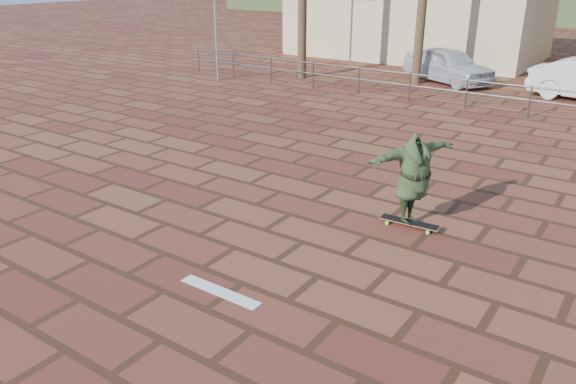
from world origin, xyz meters
name	(u,v)px	position (x,y,z in m)	size (l,w,h in m)	color
ground	(235,248)	(0.00, 0.00, 0.00)	(120.00, 120.00, 0.00)	brown
paint_stripe	(220,291)	(0.70, -1.20, 0.00)	(1.40, 0.22, 0.01)	white
guardrail	(467,88)	(0.00, 12.00, 0.68)	(24.06, 0.06, 1.00)	#47494F
building_west	(418,10)	(-6.00, 22.00, 2.28)	(12.60, 7.60, 4.50)	beige
longboard	(409,223)	(2.12, 2.45, 0.09)	(1.13, 0.32, 0.11)	olive
skateboarder	(413,179)	(2.12, 2.45, 0.95)	(2.07, 0.56, 1.68)	#324223
car_silver	(448,65)	(-2.07, 16.00, 0.70)	(1.65, 4.09, 1.39)	silver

